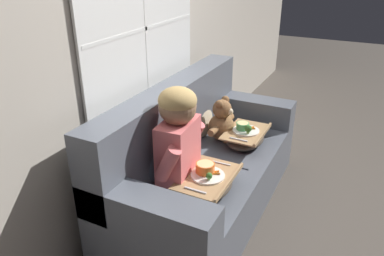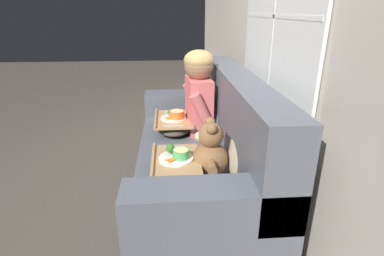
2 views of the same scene
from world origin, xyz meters
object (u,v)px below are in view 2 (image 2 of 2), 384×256
Objects in this scene: child_figure at (199,88)px; lap_tray_teddy at (176,166)px; lap_tray_child at (174,124)px; couch at (205,157)px; teddy_bear at (209,152)px; throw_pillow_behind_teddy at (239,149)px; throw_pillow_behind_child at (219,111)px.

lap_tray_teddy is (0.74, -0.21, -0.31)m from child_figure.
child_figure is 0.37m from lap_tray_child.
child_figure is 1.56× the size of lap_tray_teddy.
couch is at bearing 148.60° from lap_tray_teddy.
teddy_bear is (0.37, -0.02, 0.23)m from couch.
throw_pillow_behind_child is at bearing 180.00° from throw_pillow_behind_teddy.
lap_tray_child is (-0.37, -0.23, 0.14)m from couch.
throw_pillow_behind_teddy is 0.77× the size of lap_tray_child.
couch reaches higher than teddy_bear.
teddy_bear reaches higher than throw_pillow_behind_child.
throw_pillow_behind_child is 1.02× the size of throw_pillow_behind_teddy.
throw_pillow_behind_child reaches higher than lap_tray_teddy.
lap_tray_child is at bearing -164.40° from teddy_bear.
couch is 4.92× the size of teddy_bear.
couch is at bearing 2.29° from child_figure.
child_figure is at bearing -177.71° from couch.
child_figure is at bearing -89.97° from throw_pillow_behind_child.
throw_pillow_behind_teddy is 0.83× the size of lap_tray_teddy.
throw_pillow_behind_child is 0.85m from lap_tray_teddy.
teddy_bear is (0.74, -0.00, -0.22)m from child_figure.
child_figure reaches higher than throw_pillow_behind_teddy.
teddy_bear is (-0.00, -0.18, -0.02)m from throw_pillow_behind_teddy.
child_figure is 1.74× the size of teddy_bear.
lap_tray_child is at bearing -148.65° from couch.
throw_pillow_behind_teddy is at bearing 13.61° from child_figure.
couch reaches higher than throw_pillow_behind_child.
couch is at bearing 31.35° from lap_tray_child.
couch is at bearing -23.94° from throw_pillow_behind_child.
lap_tray_child is (0.00, -0.21, -0.31)m from child_figure.
lap_tray_teddy reaches higher than lap_tray_child.
child_figure reaches higher than couch.
couch is 5.21× the size of throw_pillow_behind_child.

